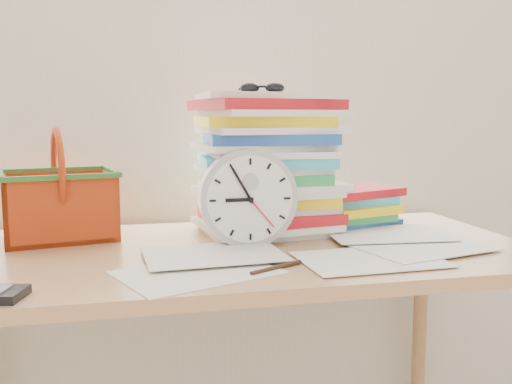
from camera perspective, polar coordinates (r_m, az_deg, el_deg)
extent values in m
cube|color=silver|center=(1.76, -4.21, 17.01)|extent=(4.00, 0.04, 2.70)
cube|color=white|center=(1.73, -4.09, 15.48)|extent=(2.40, 0.01, 2.50)
cube|color=#AD7F51|center=(1.38, -1.43, -6.13)|extent=(1.40, 0.70, 0.03)
cylinder|color=#AD7F51|center=(1.98, 16.03, -13.44)|extent=(0.04, 0.04, 0.72)
cylinder|color=#AEAEAE|center=(1.36, -0.81, -0.59)|extent=(0.24, 0.05, 0.24)
cylinder|color=black|center=(1.18, 2.06, -7.56)|extent=(0.13, 0.08, 0.01)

